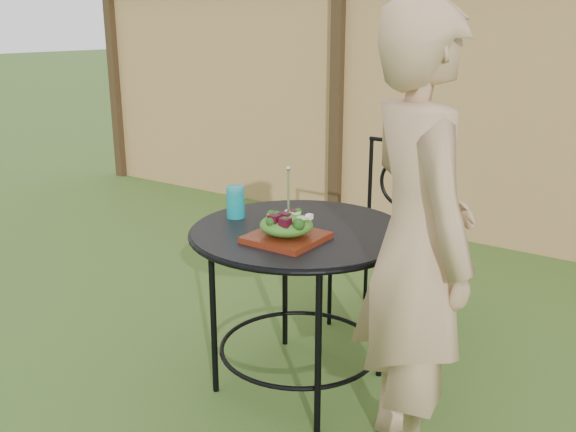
{
  "coord_description": "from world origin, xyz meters",
  "views": [
    {
      "loc": [
        1.3,
        -2.23,
        1.54
      ],
      "look_at": [
        -0.21,
        -0.09,
        0.75
      ],
      "focal_mm": 40.0,
      "sensor_mm": 36.0,
      "label": 1
    }
  ],
  "objects_px": {
    "salad_plate": "(286,238)",
    "diner": "(417,246)",
    "patio_table": "(300,260)",
    "patio_chair": "(389,229)"
  },
  "relations": [
    {
      "from": "patio_table",
      "to": "diner",
      "type": "height_order",
      "value": "diner"
    },
    {
      "from": "salad_plate",
      "to": "diner",
      "type": "bearing_deg",
      "value": -0.31
    },
    {
      "from": "patio_table",
      "to": "salad_plate",
      "type": "bearing_deg",
      "value": -75.55
    },
    {
      "from": "patio_table",
      "to": "diner",
      "type": "distance_m",
      "value": 0.65
    },
    {
      "from": "diner",
      "to": "salad_plate",
      "type": "distance_m",
      "value": 0.55
    },
    {
      "from": "diner",
      "to": "salad_plate",
      "type": "xyz_separation_m",
      "value": [
        -0.55,
        0.0,
        -0.08
      ]
    },
    {
      "from": "patio_chair",
      "to": "diner",
      "type": "bearing_deg",
      "value": -59.53
    },
    {
      "from": "patio_table",
      "to": "patio_chair",
      "type": "height_order",
      "value": "patio_chair"
    },
    {
      "from": "patio_table",
      "to": "patio_chair",
      "type": "distance_m",
      "value": 0.83
    },
    {
      "from": "patio_chair",
      "to": "diner",
      "type": "distance_m",
      "value": 1.19
    }
  ]
}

